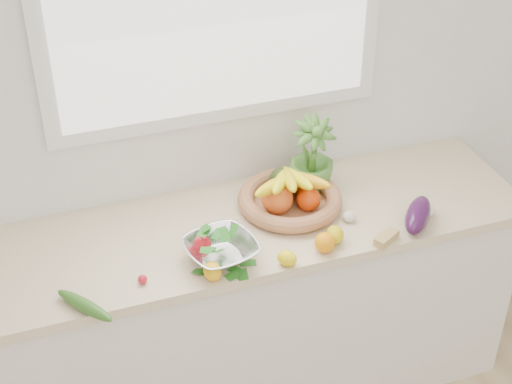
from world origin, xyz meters
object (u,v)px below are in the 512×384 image
object	(u,v)px
fruit_basket	(289,195)
potted_herb	(312,157)
eggplant	(418,215)
cucumber	(85,306)
apple	(202,245)
colander_with_spinach	(221,247)

from	to	relation	value
fruit_basket	potted_herb	bearing A→B (deg)	34.80
eggplant	cucumber	distance (m)	1.27
apple	colander_with_spinach	distance (m)	0.09
potted_herb	colander_with_spinach	world-z (taller)	potted_herb
eggplant	potted_herb	size ratio (longest dim) A/B	0.72
cucumber	apple	bearing A→B (deg)	20.40
apple	fruit_basket	size ratio (longest dim) A/B	0.14
eggplant	cucumber	size ratio (longest dim) A/B	0.93
apple	fruit_basket	bearing A→B (deg)	21.64
cucumber	fruit_basket	xyz separation A→B (m)	(0.85, 0.33, 0.03)
potted_herb	fruit_basket	xyz separation A→B (m)	(-0.13, -0.09, -0.10)
eggplant	fruit_basket	distance (m)	0.50
potted_herb	fruit_basket	distance (m)	0.18
apple	cucumber	distance (m)	0.48
fruit_basket	cucumber	bearing A→B (deg)	-159.01
apple	eggplant	xyz separation A→B (m)	(0.82, -0.11, 0.01)
apple	potted_herb	xyz separation A→B (m)	(0.53, 0.25, 0.12)
cucumber	fruit_basket	distance (m)	0.91
apple	fruit_basket	xyz separation A→B (m)	(0.40, 0.16, 0.02)
fruit_basket	colander_with_spinach	world-z (taller)	fruit_basket
cucumber	colander_with_spinach	size ratio (longest dim) A/B	0.84
apple	colander_with_spinach	size ratio (longest dim) A/B	0.24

